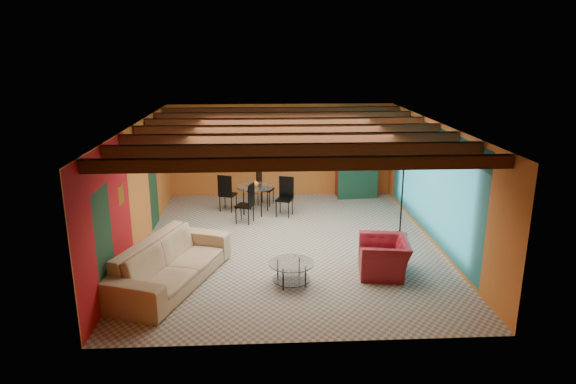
{
  "coord_description": "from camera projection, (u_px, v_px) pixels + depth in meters",
  "views": [
    {
      "loc": [
        -0.59,
        -10.67,
        4.24
      ],
      "look_at": [
        0.0,
        0.2,
        1.15
      ],
      "focal_mm": 31.68,
      "sensor_mm": 36.0,
      "label": 1
    }
  ],
  "objects": [
    {
      "name": "vase",
      "position": [
        255.0,
        172.0,
        13.24
      ],
      "size": [
        0.2,
        0.2,
        0.18
      ],
      "primitive_type": "imported",
      "rotation": [
        0.0,
        0.0,
        -0.21
      ],
      "color": "orange",
      "rests_on": "dining_table"
    },
    {
      "name": "armchair",
      "position": [
        384.0,
        257.0,
        9.84
      ],
      "size": [
        1.07,
        1.18,
        0.69
      ],
      "primitive_type": "imported",
      "rotation": [
        0.0,
        0.0,
        -1.71
      ],
      "color": "maroon",
      "rests_on": "ground"
    },
    {
      "name": "coffee_table",
      "position": [
        291.0,
        273.0,
        9.42
      ],
      "size": [
        0.99,
        0.99,
        0.43
      ],
      "primitive_type": null,
      "rotation": [
        0.0,
        0.0,
        0.2
      ],
      "color": "silver",
      "rests_on": "ground"
    },
    {
      "name": "sofa",
      "position": [
        171.0,
        263.0,
        9.37
      ],
      "size": [
        2.06,
        3.11,
        0.84
      ],
      "primitive_type": "imported",
      "rotation": [
        0.0,
        0.0,
        1.22
      ],
      "color": "tan",
      "rests_on": "ground"
    },
    {
      "name": "painting",
      "position": [
        250.0,
        141.0,
        14.74
      ],
      "size": [
        1.05,
        0.03,
        0.65
      ],
      "primitive_type": "cube",
      "color": "black",
      "rests_on": "wall_back"
    },
    {
      "name": "armoire",
      "position": [
        357.0,
        163.0,
        14.83
      ],
      "size": [
        1.17,
        0.63,
        1.98
      ],
      "primitive_type": "cube",
      "rotation": [
        0.0,
        0.0,
        0.07
      ],
      "color": "maroon",
      "rests_on": "ground"
    },
    {
      "name": "floor_lamp",
      "position": [
        402.0,
        191.0,
        11.68
      ],
      "size": [
        0.45,
        0.45,
        2.14
      ],
      "primitive_type": null,
      "rotation": [
        0.0,
        0.0,
        -0.03
      ],
      "color": "black",
      "rests_on": "ground"
    },
    {
      "name": "room",
      "position": [
        288.0,
        139.0,
        10.89
      ],
      "size": [
        6.52,
        8.01,
        2.71
      ],
      "color": "#9B988B",
      "rests_on": "ground"
    },
    {
      "name": "potted_plant",
      "position": [
        358.0,
        122.0,
        14.5
      ],
      "size": [
        0.53,
        0.5,
        0.46
      ],
      "primitive_type": "imported",
      "rotation": [
        0.0,
        0.0,
        -0.43
      ],
      "color": "#26661E",
      "rests_on": "armoire"
    },
    {
      "name": "ceiling_fan",
      "position": [
        289.0,
        140.0,
        10.79
      ],
      "size": [
        1.5,
        1.5,
        0.44
      ],
      "primitive_type": null,
      "color": "#472614",
      "rests_on": "ceiling"
    },
    {
      "name": "dining_table",
      "position": [
        256.0,
        195.0,
        13.4
      ],
      "size": [
        2.54,
        2.54,
        1.03
      ],
      "primitive_type": null,
      "rotation": [
        0.0,
        0.0,
        -0.35
      ],
      "color": "white",
      "rests_on": "ground"
    }
  ]
}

